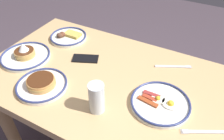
% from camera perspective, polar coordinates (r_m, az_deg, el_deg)
% --- Properties ---
extents(dining_table, '(1.44, 0.78, 0.73)m').
position_cam_1_polar(dining_table, '(1.20, 1.50, -6.73)').
color(dining_table, tan).
rests_on(dining_table, ground_plane).
extents(plate_near_main, '(0.23, 0.23, 0.05)m').
position_cam_1_polar(plate_near_main, '(1.47, -11.09, 8.35)').
color(plate_near_main, silver).
rests_on(plate_near_main, dining_table).
extents(plate_center_pancakes, '(0.27, 0.27, 0.04)m').
position_cam_1_polar(plate_center_pancakes, '(1.03, 12.19, -8.13)').
color(plate_center_pancakes, white).
rests_on(plate_center_pancakes, dining_table).
extents(plate_far_companion, '(0.25, 0.25, 0.05)m').
position_cam_1_polar(plate_far_companion, '(1.13, -17.41, -3.44)').
color(plate_far_companion, silver).
rests_on(plate_far_companion, dining_table).
extents(plate_far_side, '(0.27, 0.27, 0.10)m').
position_cam_1_polar(plate_far_side, '(1.36, -21.13, 3.56)').
color(plate_far_side, silver).
rests_on(plate_far_side, dining_table).
extents(drinking_glass, '(0.07, 0.07, 0.14)m').
position_cam_1_polar(drinking_glass, '(0.96, -4.05, -7.30)').
color(drinking_glass, silver).
rests_on(drinking_glass, dining_table).
extents(cell_phone, '(0.16, 0.12, 0.01)m').
position_cam_1_polar(cell_phone, '(1.27, -6.75, 2.91)').
color(cell_phone, black).
rests_on(cell_phone, dining_table).
extents(fork_near, '(0.18, 0.10, 0.01)m').
position_cam_1_polar(fork_near, '(1.25, 15.33, 0.85)').
color(fork_near, silver).
rests_on(fork_near, dining_table).
extents(fork_far, '(0.17, 0.10, 0.01)m').
position_cam_1_polar(fork_far, '(0.99, 22.10, -14.33)').
color(fork_far, silver).
rests_on(fork_far, dining_table).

